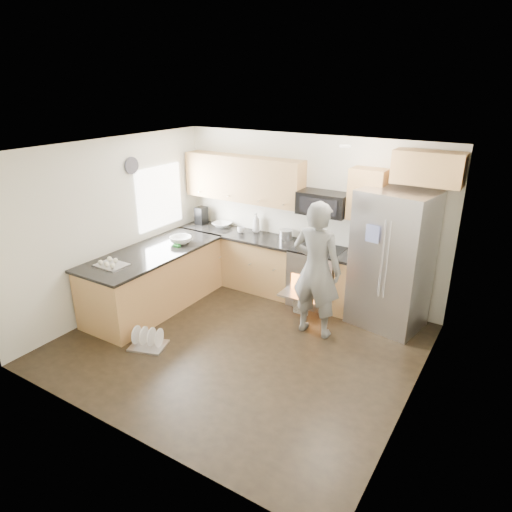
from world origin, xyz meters
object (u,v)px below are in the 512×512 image
Objects in this scene: person at (316,270)px; dish_rack at (148,341)px; refrigerator at (392,260)px; stove_range at (317,264)px.

dish_rack is at bearing 41.10° from person.
refrigerator is at bearing -135.07° from person.
person is 2.46m from dish_rack.
refrigerator is 3.54m from dish_rack.
stove_range reaches higher than dish_rack.
refrigerator reaches higher than dish_rack.
dish_rack is at bearing -119.72° from stove_range.
dish_rack is (-1.36, -2.38, -0.60)m from stove_range.
refrigerator is (1.15, -0.06, 0.32)m from stove_range.
dish_rack is (-1.72, -1.52, -0.88)m from person.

